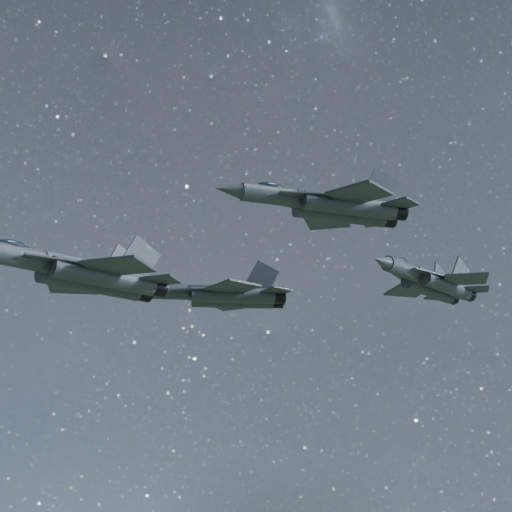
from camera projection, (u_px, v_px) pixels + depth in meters
name	position (u px, v px, depth m)	size (l,w,h in m)	color
jet_lead	(81.00, 272.00, 71.96)	(20.22, 13.69, 5.09)	#2C3137
jet_left	(219.00, 295.00, 92.09)	(18.61, 12.43, 4.72)	#2C3137
jet_right	(330.00, 205.00, 63.83)	(15.42, 10.81, 3.89)	#2C3137
jet_slot	(430.00, 282.00, 81.48)	(16.05, 10.54, 4.13)	#2C3137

